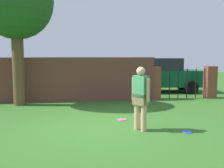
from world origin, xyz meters
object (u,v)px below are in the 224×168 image
Objects in this scene: person at (141,96)px; frisbee_blue at (187,132)px; tree at (16,3)px; frisbee_pink at (122,120)px; car at (160,75)px.

person is 6.00× the size of frisbee_blue.
person is at bearing -45.77° from tree.
frisbee_blue is (4.91, -4.20, -3.76)m from tree.
frisbee_blue and frisbee_pink have the same top height.
car is at bearing 78.78° from frisbee_blue.
car is (2.51, 6.76, -0.04)m from person.
car is at bearing 63.44° from frisbee_pink.
tree is at bearing 4.81° from person.
frisbee_blue is 2.01m from frisbee_pink.
frisbee_blue is at bearing 83.89° from car.
tree is 6.16m from person.
tree is 7.48m from frisbee_blue.
frisbee_pink is at bearing 68.56° from car.
tree is 1.20× the size of car.
car is (6.31, 2.85, -2.91)m from tree.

